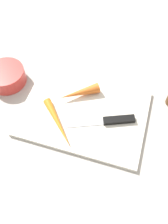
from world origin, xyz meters
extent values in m
plane|color=#ADA8A0|center=(0.00, 0.00, 0.00)|extent=(1.40, 1.40, 0.00)
cube|color=silver|center=(0.00, 0.00, 0.01)|extent=(0.36, 0.26, 0.01)
cube|color=#B7B7BC|center=(0.01, -0.04, 0.01)|extent=(0.11, 0.06, 0.00)
cube|color=black|center=(0.10, 0.00, 0.02)|extent=(0.09, 0.05, 0.01)
cone|color=orange|center=(-0.06, -0.06, 0.02)|extent=(0.13, 0.14, 0.02)
cone|color=orange|center=(-0.03, 0.05, 0.03)|extent=(0.12, 0.10, 0.03)
cylinder|color=red|center=(-0.27, 0.05, 0.02)|extent=(0.12, 0.12, 0.05)
camera|label=1|loc=(0.11, -0.36, 0.61)|focal=38.54mm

